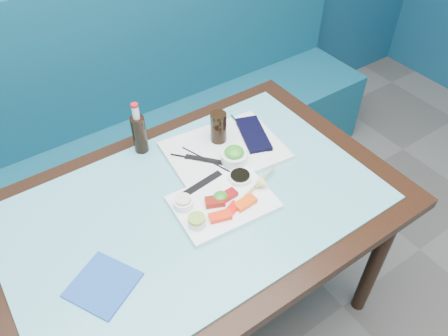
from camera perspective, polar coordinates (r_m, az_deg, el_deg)
booth_bench at (r=2.29m, az=-14.62°, el=2.13°), size 3.00×0.56×1.17m
dining_table at (r=1.54m, az=-3.83°, el=-6.99°), size 1.40×0.90×0.75m
glass_top at (r=1.47m, az=-3.99°, el=-4.85°), size 1.22×0.76×0.01m
sashimi_plate at (r=1.46m, az=-0.09°, el=-4.52°), size 0.34×0.26×0.02m
salmon_left at (r=1.40m, az=-0.50°, el=-6.33°), size 0.08×0.05×0.02m
salmon_mid at (r=1.42m, az=1.06°, el=-5.35°), size 0.07×0.05×0.01m
salmon_right at (r=1.43m, az=2.82°, el=-4.56°), size 0.08×0.04×0.02m
tuna_left at (r=1.43m, az=-1.19°, el=-4.41°), size 0.07×0.06×0.02m
tuna_right at (r=1.46m, az=0.61°, el=-3.53°), size 0.06×0.04×0.02m
seaweed_garnish at (r=1.44m, az=-0.48°, el=-3.77°), size 0.06×0.06×0.03m
ramekin_wasabi at (r=1.38m, az=-3.57°, el=-7.08°), size 0.07×0.07×0.02m
wasabi_fill at (r=1.37m, az=-3.60°, el=-6.62°), size 0.07×0.07×0.01m
ramekin_ginger at (r=1.43m, az=-5.32°, el=-4.61°), size 0.09×0.09×0.03m
ginger_fill at (r=1.42m, az=-5.37°, el=-4.10°), size 0.06×0.06×0.01m
soy_dish at (r=1.51m, az=2.11°, el=-1.24°), size 0.08×0.08×0.02m
soy_fill at (r=1.51m, az=2.12°, el=-0.94°), size 0.09×0.09×0.01m
lemon_wedge at (r=1.48m, az=5.21°, el=-2.01°), size 0.06×0.05×0.05m
chopstick_sleeve at (r=1.50m, az=-2.83°, el=-2.01°), size 0.16×0.04×0.00m
wooden_chopstick_a at (r=1.48m, az=3.75°, el=-2.74°), size 0.22×0.07×0.01m
wooden_chopstick_b at (r=1.49m, az=4.05°, el=-2.57°), size 0.24×0.09×0.01m
serving_tray at (r=1.64m, az=0.08°, el=2.31°), size 0.45×0.36×0.02m
paper_placemat at (r=1.63m, az=0.08°, el=2.54°), size 0.34×0.29×0.00m
seaweed_bowl at (r=1.57m, az=1.34°, el=1.40°), size 0.12×0.12×0.04m
seaweed_salad at (r=1.56m, az=1.35°, el=2.08°), size 0.09×0.09×0.04m
cola_glass at (r=1.63m, az=-0.73°, el=5.34°), size 0.07×0.07×0.12m
navy_pouch at (r=1.69m, az=3.85°, el=4.44°), size 0.15×0.22×0.02m
fork at (r=1.75m, az=1.60°, el=6.11°), size 0.02×0.08×0.01m
black_chopstick_a at (r=1.59m, az=-2.66°, el=1.05°), size 0.17×0.20×0.01m
black_chopstick_b at (r=1.59m, az=-2.42°, el=1.15°), size 0.08×0.21×0.01m
tray_sleeve at (r=1.59m, az=-2.54°, el=1.08°), size 0.12×0.13×0.00m
cola_bottle_body at (r=1.63m, az=-10.98°, el=4.33°), size 0.06×0.06×0.15m
cola_bottle_neck at (r=1.57m, az=-11.47°, el=7.13°), size 0.03×0.03×0.05m
cola_bottle_cap at (r=1.56m, az=-11.63°, el=8.02°), size 0.03×0.03×0.01m
blue_napkin at (r=1.33m, az=-15.52°, el=-14.46°), size 0.23×0.23×0.01m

